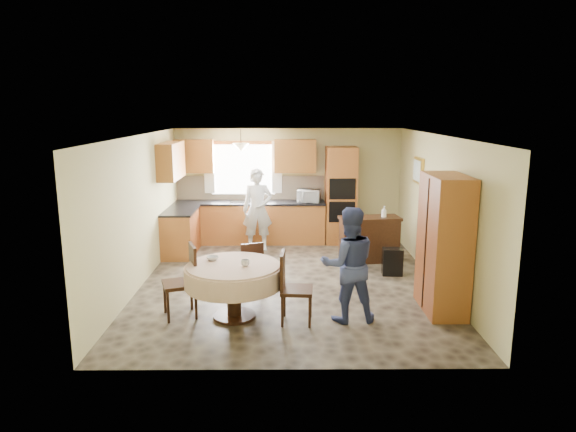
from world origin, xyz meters
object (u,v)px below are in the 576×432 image
(dining_table, at_px, (234,276))
(chair_back, at_px, (251,266))
(chair_left, at_px, (185,277))
(oven_tower, at_px, (341,195))
(sideboard, at_px, (369,241))
(cupboard, at_px, (444,244))
(chair_right, at_px, (291,284))
(person_sink, at_px, (258,210))
(person_dining, at_px, (349,265))

(dining_table, height_order, chair_back, chair_back)
(chair_back, bearing_deg, chair_left, 23.89)
(oven_tower, distance_m, chair_left, 4.91)
(sideboard, distance_m, cupboard, 2.64)
(chair_left, bearing_deg, chair_right, 61.28)
(cupboard, height_order, person_sink, cupboard)
(sideboard, distance_m, chair_right, 3.29)
(chair_right, xyz_separation_m, person_sink, (-0.64, 3.75, 0.31))
(person_dining, bearing_deg, oven_tower, -100.04)
(dining_table, distance_m, person_dining, 1.62)
(chair_right, bearing_deg, dining_table, 83.07)
(cupboard, xyz_separation_m, chair_left, (-3.72, -0.17, -0.43))
(person_sink, bearing_deg, person_dining, -72.59)
(chair_back, height_order, chair_right, chair_right)
(chair_left, xyz_separation_m, chair_back, (0.88, 0.81, -0.09))
(cupboard, height_order, chair_right, cupboard)
(chair_back, distance_m, person_dining, 1.76)
(oven_tower, relative_size, sideboard, 1.83)
(chair_left, height_order, person_dining, person_dining)
(chair_right, height_order, person_sink, person_sink)
(oven_tower, relative_size, chair_back, 2.41)
(sideboard, height_order, chair_left, chair_left)
(dining_table, distance_m, chair_right, 0.82)
(chair_back, height_order, person_dining, person_dining)
(cupboard, height_order, chair_back, cupboard)
(chair_right, distance_m, person_sink, 3.81)
(person_sink, bearing_deg, dining_table, -96.58)
(dining_table, bearing_deg, sideboard, 49.15)
(dining_table, xyz_separation_m, person_dining, (1.61, -0.10, 0.20))
(sideboard, height_order, person_sink, person_sink)
(dining_table, relative_size, chair_right, 1.37)
(dining_table, xyz_separation_m, chair_left, (-0.70, 0.08, -0.04))
(sideboard, bearing_deg, cupboard, -83.31)
(cupboard, relative_size, dining_table, 1.46)
(chair_left, relative_size, person_sink, 0.60)
(dining_table, xyz_separation_m, chair_back, (0.19, 0.89, -0.13))
(person_sink, bearing_deg, cupboard, -53.32)
(sideboard, distance_m, person_dining, 2.96)
(oven_tower, distance_m, dining_table, 4.64)
(person_dining, bearing_deg, sideboard, -110.39)
(chair_right, xyz_separation_m, person_dining, (0.80, 0.07, 0.26))
(dining_table, distance_m, person_sink, 3.60)
(cupboard, distance_m, chair_right, 2.30)
(chair_left, distance_m, person_dining, 2.32)
(cupboard, distance_m, chair_back, 2.96)
(sideboard, height_order, chair_right, chair_right)
(oven_tower, xyz_separation_m, chair_right, (-1.15, -4.35, -0.50))
(sideboard, height_order, dining_table, sideboard)
(oven_tower, xyz_separation_m, chair_left, (-2.65, -4.10, -0.48))
(dining_table, relative_size, person_sink, 0.80)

